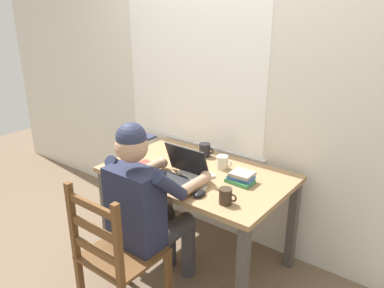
{
  "coord_description": "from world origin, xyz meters",
  "views": [
    {
      "loc": [
        1.47,
        -1.97,
        1.86
      ],
      "look_at": [
        -0.01,
        -0.05,
        0.95
      ],
      "focal_mm": 35.84,
      "sensor_mm": 36.0,
      "label": 1
    }
  ],
  "objects_px": {
    "coffee_mug_white": "(223,162)",
    "coffee_mug_spare": "(226,196)",
    "desk": "(197,184)",
    "seated_person": "(147,204)",
    "book_stack_main": "(241,178)",
    "laptop": "(179,174)",
    "coffee_mug_dark": "(205,150)",
    "computer_mouse": "(200,194)",
    "landscape_photo_print": "(146,163)",
    "wooden_chair": "(116,256)"
  },
  "relations": [
    {
      "from": "coffee_mug_white",
      "to": "coffee_mug_spare",
      "type": "bearing_deg",
      "value": -54.53
    },
    {
      "from": "wooden_chair",
      "to": "coffee_mug_spare",
      "type": "bearing_deg",
      "value": 48.56
    },
    {
      "from": "seated_person",
      "to": "laptop",
      "type": "distance_m",
      "value": 0.3
    },
    {
      "from": "seated_person",
      "to": "laptop",
      "type": "bearing_deg",
      "value": 85.33
    },
    {
      "from": "wooden_chair",
      "to": "computer_mouse",
      "type": "bearing_deg",
      "value": 61.29
    },
    {
      "from": "laptop",
      "to": "landscape_photo_print",
      "type": "bearing_deg",
      "value": 167.84
    },
    {
      "from": "seated_person",
      "to": "book_stack_main",
      "type": "bearing_deg",
      "value": 54.32
    },
    {
      "from": "desk",
      "to": "seated_person",
      "type": "distance_m",
      "value": 0.48
    },
    {
      "from": "wooden_chair",
      "to": "coffee_mug_white",
      "type": "bearing_deg",
      "value": 81.11
    },
    {
      "from": "book_stack_main",
      "to": "coffee_mug_white",
      "type": "bearing_deg",
      "value": 151.87
    },
    {
      "from": "desk",
      "to": "landscape_photo_print",
      "type": "xyz_separation_m",
      "value": [
        -0.39,
        -0.12,
        0.1
      ]
    },
    {
      "from": "desk",
      "to": "wooden_chair",
      "type": "distance_m",
      "value": 0.78
    },
    {
      "from": "laptop",
      "to": "coffee_mug_dark",
      "type": "height_order",
      "value": "laptop"
    },
    {
      "from": "coffee_mug_white",
      "to": "desk",
      "type": "bearing_deg",
      "value": -126.25
    },
    {
      "from": "landscape_photo_print",
      "to": "wooden_chair",
      "type": "bearing_deg",
      "value": -49.28
    },
    {
      "from": "coffee_mug_dark",
      "to": "book_stack_main",
      "type": "xyz_separation_m",
      "value": [
        0.46,
        -0.23,
        -0.02
      ]
    },
    {
      "from": "desk",
      "to": "seated_person",
      "type": "height_order",
      "value": "seated_person"
    },
    {
      "from": "laptop",
      "to": "coffee_mug_white",
      "type": "xyz_separation_m",
      "value": [
        0.12,
        0.35,
        -0.0
      ]
    },
    {
      "from": "coffee_mug_dark",
      "to": "landscape_photo_print",
      "type": "relative_size",
      "value": 0.97
    },
    {
      "from": "computer_mouse",
      "to": "wooden_chair",
      "type": "bearing_deg",
      "value": -118.71
    },
    {
      "from": "landscape_photo_print",
      "to": "coffee_mug_white",
      "type": "bearing_deg",
      "value": 40.04
    },
    {
      "from": "laptop",
      "to": "coffee_mug_spare",
      "type": "bearing_deg",
      "value": -8.86
    },
    {
      "from": "landscape_photo_print",
      "to": "book_stack_main",
      "type": "bearing_deg",
      "value": 23.37
    },
    {
      "from": "coffee_mug_white",
      "to": "book_stack_main",
      "type": "relative_size",
      "value": 0.67
    },
    {
      "from": "laptop",
      "to": "book_stack_main",
      "type": "relative_size",
      "value": 1.83
    },
    {
      "from": "coffee_mug_spare",
      "to": "landscape_photo_print",
      "type": "xyz_separation_m",
      "value": [
        -0.79,
        0.15,
        -0.05
      ]
    },
    {
      "from": "coffee_mug_dark",
      "to": "desk",
      "type": "bearing_deg",
      "value": -64.71
    },
    {
      "from": "seated_person",
      "to": "wooden_chair",
      "type": "relative_size",
      "value": 1.33
    },
    {
      "from": "laptop",
      "to": "coffee_mug_spare",
      "type": "relative_size",
      "value": 2.83
    },
    {
      "from": "wooden_chair",
      "to": "computer_mouse",
      "type": "xyz_separation_m",
      "value": [
        0.26,
        0.47,
        0.3
      ]
    },
    {
      "from": "book_stack_main",
      "to": "landscape_photo_print",
      "type": "distance_m",
      "value": 0.74
    },
    {
      "from": "computer_mouse",
      "to": "landscape_photo_print",
      "type": "relative_size",
      "value": 0.77
    },
    {
      "from": "computer_mouse",
      "to": "desk",
      "type": "bearing_deg",
      "value": 128.94
    },
    {
      "from": "wooden_chair",
      "to": "computer_mouse",
      "type": "height_order",
      "value": "wooden_chair"
    },
    {
      "from": "desk",
      "to": "book_stack_main",
      "type": "height_order",
      "value": "book_stack_main"
    },
    {
      "from": "desk",
      "to": "computer_mouse",
      "type": "xyz_separation_m",
      "value": [
        0.23,
        -0.28,
        0.11
      ]
    },
    {
      "from": "coffee_mug_dark",
      "to": "landscape_photo_print",
      "type": "distance_m",
      "value": 0.46
    },
    {
      "from": "desk",
      "to": "computer_mouse",
      "type": "bearing_deg",
      "value": -51.06
    },
    {
      "from": "wooden_chair",
      "to": "coffee_mug_white",
      "type": "distance_m",
      "value": 0.98
    },
    {
      "from": "coffee_mug_dark",
      "to": "coffee_mug_white",
      "type": "bearing_deg",
      "value": -25.5
    },
    {
      "from": "computer_mouse",
      "to": "book_stack_main",
      "type": "bearing_deg",
      "value": 71.43
    },
    {
      "from": "laptop",
      "to": "computer_mouse",
      "type": "xyz_separation_m",
      "value": [
        0.24,
        -0.09,
        -0.04
      ]
    },
    {
      "from": "seated_person",
      "to": "coffee_mug_dark",
      "type": "height_order",
      "value": "seated_person"
    },
    {
      "from": "desk",
      "to": "computer_mouse",
      "type": "relative_size",
      "value": 12.87
    },
    {
      "from": "landscape_photo_print",
      "to": "seated_person",
      "type": "bearing_deg",
      "value": -33.73
    },
    {
      "from": "laptop",
      "to": "book_stack_main",
      "type": "bearing_deg",
      "value": 33.84
    },
    {
      "from": "seated_person",
      "to": "coffee_mug_spare",
      "type": "bearing_deg",
      "value": 26.18
    },
    {
      "from": "seated_person",
      "to": "book_stack_main",
      "type": "distance_m",
      "value": 0.63
    },
    {
      "from": "coffee_mug_white",
      "to": "book_stack_main",
      "type": "distance_m",
      "value": 0.25
    },
    {
      "from": "book_stack_main",
      "to": "coffee_mug_dark",
      "type": "bearing_deg",
      "value": 153.2
    }
  ]
}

